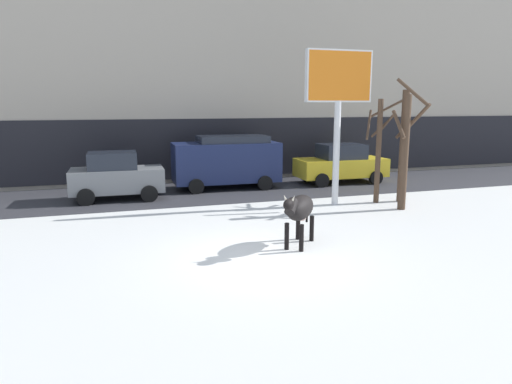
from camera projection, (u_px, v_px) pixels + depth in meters
The scene contains 14 objects.
ground_plane at pixel (267, 257), 11.17m from camera, with size 120.00×120.00×0.00m, color white.
road_strip at pixel (199, 192), 19.53m from camera, with size 60.00×5.60×0.01m, color #333338.
building_facade at pixel (176, 48), 23.46m from camera, with size 44.00×6.10×13.00m.
cow_black at pixel (299, 209), 11.91m from camera, with size 1.53×1.72×1.54m.
billboard at pixel (339, 86), 16.23m from camera, with size 2.52×0.24×5.56m.
car_grey_hatchback at pixel (116, 176), 17.80m from camera, with size 3.53×1.98×1.86m.
car_navy_van at pixel (227, 160), 20.13m from camera, with size 4.64×2.19×2.32m.
car_yellow_sedan at pixel (341, 164), 21.57m from camera, with size 4.23×2.05×1.84m.
pedestrian_near_billboard at pixel (89, 166), 20.90m from camera, with size 0.36×0.24×1.73m.
pedestrian_by_cars at pixel (123, 165), 21.33m from camera, with size 0.36×0.24×1.73m.
pedestrian_far_left at pixel (363, 156), 25.10m from camera, with size 0.36×0.24×1.73m.
bare_tree_left_lot at pixel (404, 143), 17.16m from camera, with size 1.24×1.24×4.59m.
bare_tree_right_lot at pixel (379, 145), 17.06m from camera, with size 1.57×1.21×3.88m.
bare_tree_far_back at pixel (405, 149), 15.90m from camera, with size 1.06×1.10×4.00m.
Camera 1 is at (-3.47, -10.08, 3.68)m, focal length 32.16 mm.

